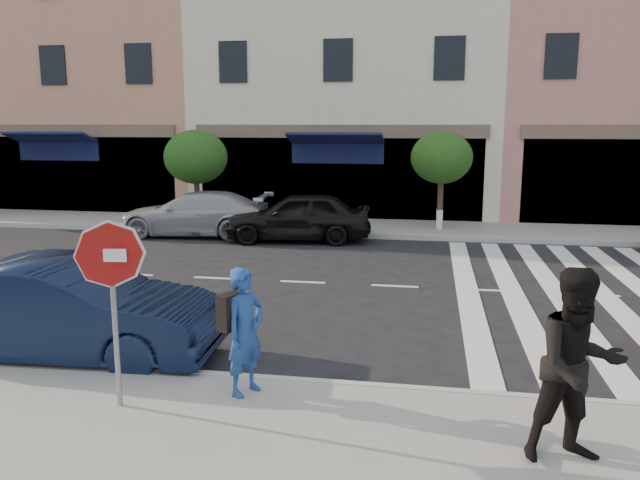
{
  "coord_description": "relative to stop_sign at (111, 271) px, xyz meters",
  "views": [
    {
      "loc": [
        2.66,
        -8.94,
        3.41
      ],
      "look_at": [
        0.79,
        1.64,
        1.4
      ],
      "focal_mm": 35.0,
      "sensor_mm": 36.0,
      "label": 1
    }
  ],
  "objects": [
    {
      "name": "street_tree_c",
      "position": [
        3.85,
        13.42,
        0.58
      ],
      "size": [
        1.9,
        1.9,
        3.04
      ],
      "color": "#473323",
      "rests_on": "sidewalk_far"
    },
    {
      "name": "sidewalk_far",
      "position": [
        0.85,
        13.62,
        -1.7
      ],
      "size": [
        60.0,
        3.0,
        0.15
      ],
      "primitive_type": "cube",
      "color": "gray",
      "rests_on": "ground"
    },
    {
      "name": "building_west_mid",
      "position": [
        -10.15,
        19.62,
        5.23
      ],
      "size": [
        10.0,
        9.0,
        14.0
      ],
      "primitive_type": "cube",
      "color": "tan",
      "rests_on": "ground"
    },
    {
      "name": "sidewalk_near",
      "position": [
        0.85,
        -1.13,
        -1.7
      ],
      "size": [
        60.0,
        4.5,
        0.15
      ],
      "primitive_type": "cube",
      "color": "gray",
      "rests_on": "ground"
    },
    {
      "name": "building_centre",
      "position": [
        0.35,
        19.62,
        3.73
      ],
      "size": [
        11.0,
        9.0,
        11.0
      ],
      "primitive_type": "cube",
      "color": "beige",
      "rests_on": "ground"
    },
    {
      "name": "car_near_mid",
      "position": [
        -1.65,
        1.62,
        -1.03
      ],
      "size": [
        4.57,
        1.78,
        1.48
      ],
      "primitive_type": "imported",
      "rotation": [
        0.0,
        0.0,
        1.62
      ],
      "color": "black",
      "rests_on": "ground"
    },
    {
      "name": "ground",
      "position": [
        0.85,
        2.62,
        -1.77
      ],
      "size": [
        120.0,
        120.0,
        0.0
      ],
      "primitive_type": "plane",
      "color": "black",
      "rests_on": "ground"
    },
    {
      "name": "car_far_left",
      "position": [
        -3.6,
        11.72,
        -1.09
      ],
      "size": [
        4.79,
        2.18,
        1.36
      ],
      "primitive_type": "imported",
      "rotation": [
        0.0,
        0.0,
        -1.51
      ],
      "color": "#A3A4A9",
      "rests_on": "ground"
    },
    {
      "name": "street_tree_wb",
      "position": [
        -4.15,
        13.42,
        0.53
      ],
      "size": [
        2.1,
        2.1,
        3.06
      ],
      "color": "#473323",
      "rests_on": "sidewalk_far"
    },
    {
      "name": "stop_sign",
      "position": [
        0.0,
        0.0,
        0.0
      ],
      "size": [
        0.78,
        0.14,
        2.21
      ],
      "rotation": [
        0.0,
        0.0,
        0.13
      ],
      "color": "gray",
      "rests_on": "sidewalk_near"
    },
    {
      "name": "photographer",
      "position": [
        1.36,
        0.62,
        -0.84
      ],
      "size": [
        0.59,
        0.68,
        1.57
      ],
      "primitive_type": "imported",
      "rotation": [
        0.0,
        0.0,
        1.12
      ],
      "color": "navy",
      "rests_on": "sidewalk_near"
    },
    {
      "name": "car_far_mid",
      "position": [
        -0.27,
        11.38,
        -1.05
      ],
      "size": [
        4.44,
        2.23,
        1.45
      ],
      "primitive_type": "imported",
      "rotation": [
        0.0,
        0.0,
        -1.45
      ],
      "color": "black",
      "rests_on": "ground"
    },
    {
      "name": "walker",
      "position": [
        4.97,
        -0.33,
        -0.66
      ],
      "size": [
        1.11,
        0.97,
        1.94
      ],
      "primitive_type": "imported",
      "rotation": [
        0.0,
        0.0,
        0.29
      ],
      "color": "black",
      "rests_on": "sidewalk_near"
    }
  ]
}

